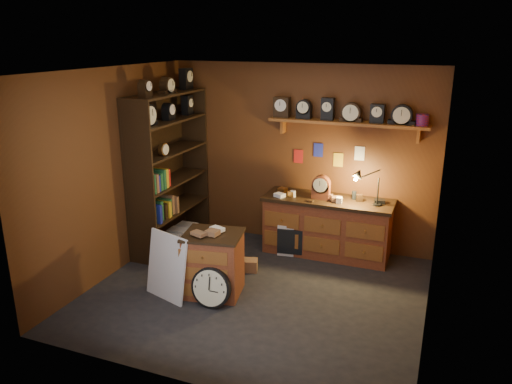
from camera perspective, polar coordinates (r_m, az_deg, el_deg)
The scene contains 11 objects.
floor at distance 6.34m, azimuth 0.03°, elevation -11.45°, with size 4.00×4.00×0.00m, color black.
room_shell at distance 5.80m, azimuth 0.83°, elevation 4.04°, with size 4.02×3.62×2.71m.
shelving_unit at distance 7.46m, azimuth -10.12°, elevation 3.11°, with size 0.47×1.60×2.58m.
workbench at distance 7.29m, azimuth 8.14°, elevation -3.57°, with size 1.84×0.66×1.36m.
low_cabinet at distance 6.17m, azimuth -4.89°, elevation -7.91°, with size 0.79×0.70×0.88m.
big_round_clock at distance 5.97m, azimuth -5.17°, elevation -10.84°, with size 0.49×0.16×0.49m.
white_panel at distance 6.36m, azimuth -10.00°, elevation -11.65°, with size 0.62×0.03×0.83m, color silver.
mini_fridge at distance 7.41m, azimuth 4.47°, elevation -5.08°, with size 0.51×0.52×0.47m.
floor_box_a at distance 7.09m, azimuth -9.66°, elevation -7.62°, with size 0.29×0.25×0.18m, color brown.
floor_box_b at distance 6.48m, azimuth -3.60°, elevation -10.25°, with size 0.19×0.23×0.11m, color white.
floor_box_c at distance 6.85m, azimuth -0.76°, elevation -8.36°, with size 0.22×0.18×0.16m, color brown.
Camera 1 is at (2.02, -5.17, 3.06)m, focal length 35.00 mm.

